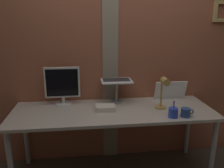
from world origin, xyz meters
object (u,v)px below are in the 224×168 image
monitor (62,84)px  pen_cup (173,112)px  coffee_mug (186,112)px  laptop (116,75)px  whiteboard_panel (170,90)px  desk_lamp (163,90)px

monitor → pen_cup: size_ratio=2.53×
pen_cup → coffee_mug: bearing=0.1°
monitor → laptop: bearing=7.3°
whiteboard_panel → desk_lamp: bearing=-122.4°
desk_lamp → coffee_mug: desk_lamp is taller
laptop → desk_lamp: 0.57m
desk_lamp → coffee_mug: bearing=-50.0°
monitor → laptop: (0.59, 0.07, 0.07)m
laptop → pen_cup: size_ratio=2.06×
monitor → whiteboard_panel: bearing=1.5°
whiteboard_panel → monitor: bearing=-178.5°
desk_lamp → pen_cup: size_ratio=2.12×
whiteboard_panel → laptop: bearing=176.2°
laptop → desk_lamp: laptop is taller
monitor → desk_lamp: bearing=-15.5°
monitor → laptop: size_ratio=1.23×
whiteboard_panel → desk_lamp: (-0.20, -0.32, 0.11)m
monitor → coffee_mug: bearing=-22.0°
desk_lamp → monitor: bearing=164.5°
monitor → laptop: laptop is taller
monitor → laptop: 0.60m
monitor → whiteboard_panel: 1.23m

